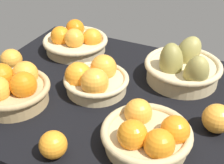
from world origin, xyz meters
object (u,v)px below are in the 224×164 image
object	(u,v)px
basket_near_right	(148,134)
loose_orange_back_gap	(53,145)
basket_near_left	(13,88)
basket_center	(94,79)
basket_far_left	(76,41)
loose_orange_side_gap	(217,119)
loose_orange_front_gap	(11,60)
basket_far_right_pears	(183,68)

from	to	relation	value
basket_near_right	loose_orange_back_gap	size ratio (longest dim) A/B	3.31
basket_near_right	basket_near_left	bearing A→B (deg)	179.03
basket_center	loose_orange_back_gap	xyz separation A→B (cm)	(4.15, -28.47, -0.77)
basket_far_left	basket_near_right	world-z (taller)	basket_far_left
basket_near_left	loose_orange_side_gap	bearing A→B (deg)	12.82
basket_center	loose_orange_front_gap	world-z (taller)	basket_center
basket_center	loose_orange_front_gap	bearing A→B (deg)	-178.34
basket_near_left	loose_orange_front_gap	world-z (taller)	basket_near_left
basket_near_right	loose_orange_side_gap	size ratio (longest dim) A/B	2.90
basket_far_left	loose_orange_front_gap	distance (cm)	25.08
basket_far_left	basket_far_right_pears	bearing A→B (deg)	-5.29
basket_near_right	basket_far_left	bearing A→B (deg)	139.05
basket_near_right	loose_orange_front_gap	size ratio (longest dim) A/B	3.00
basket_far_left	basket_far_right_pears	world-z (taller)	basket_far_right_pears
loose_orange_side_gap	basket_near_left	bearing A→B (deg)	-167.18
basket_near_left	basket_near_right	distance (cm)	41.92
loose_orange_front_gap	basket_center	bearing A→B (deg)	1.66
basket_far_left	loose_orange_back_gap	distance (cm)	54.66
basket_far_left	basket_far_right_pears	xyz separation A→B (cm)	(42.45, -3.93, 1.06)
basket_center	loose_orange_front_gap	distance (cm)	31.72
basket_far_left	loose_orange_front_gap	size ratio (longest dim) A/B	3.25
basket_near_right	loose_orange_back_gap	world-z (taller)	basket_near_right
basket_center	basket_far_right_pears	size ratio (longest dim) A/B	0.82
loose_orange_front_gap	loose_orange_side_gap	bearing A→B (deg)	-1.41
basket_far_right_pears	loose_orange_side_gap	world-z (taller)	basket_far_right_pears
basket_center	loose_orange_side_gap	distance (cm)	37.46
loose_orange_side_gap	basket_center	bearing A→B (deg)	175.99
basket_center	loose_orange_back_gap	bearing A→B (deg)	-81.70
basket_near_right	loose_orange_front_gap	xyz separation A→B (cm)	(-54.98, 15.15, -0.24)
loose_orange_front_gap	basket_near_left	bearing A→B (deg)	-47.87
basket_center	loose_orange_side_gap	xyz separation A→B (cm)	(37.37, -2.62, -0.29)
basket_near_left	loose_orange_front_gap	size ratio (longest dim) A/B	2.88
basket_center	loose_orange_side_gap	size ratio (longest dim) A/B	2.61
basket_center	basket_near_left	distance (cm)	24.16
basket_far_left	basket_near_left	size ratio (longest dim) A/B	1.13
basket_far_right_pears	loose_orange_side_gap	distance (cm)	24.23
basket_near_left	loose_orange_side_gap	size ratio (longest dim) A/B	2.79
basket_far_left	loose_orange_back_gap	bearing A→B (deg)	-64.57
basket_near_left	basket_far_right_pears	xyz separation A→B (cm)	(41.76, 32.33, 0.20)
basket_far_left	loose_orange_side_gap	xyz separation A→B (cm)	(56.69, -23.51, -0.03)
basket_near_left	basket_near_right	size ratio (longest dim) A/B	0.96
basket_near_right	loose_orange_front_gap	world-z (taller)	basket_near_right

